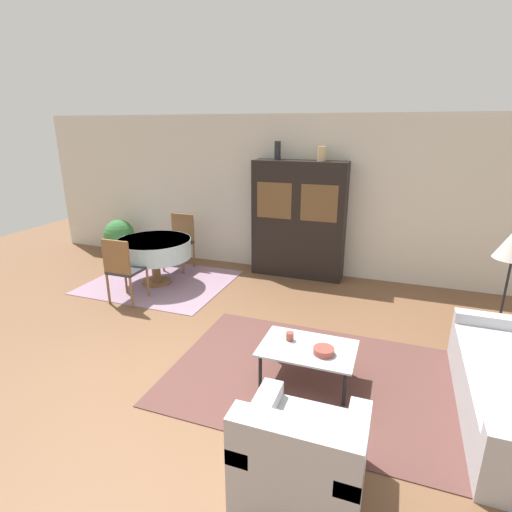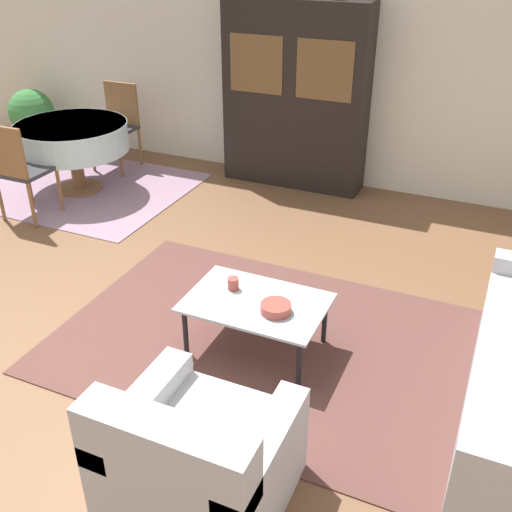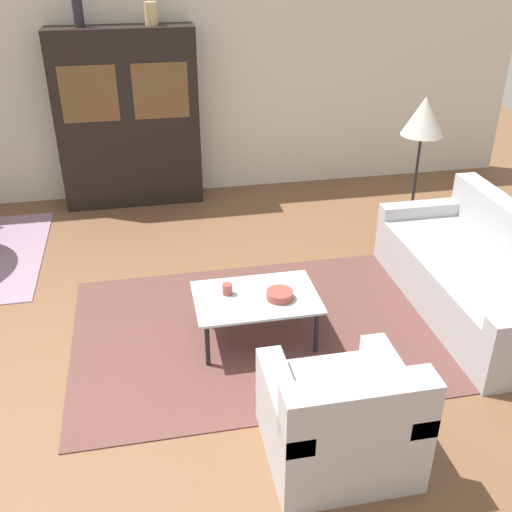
{
  "view_description": "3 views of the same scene",
  "coord_description": "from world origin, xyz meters",
  "px_view_note": "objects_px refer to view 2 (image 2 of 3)",
  "views": [
    {
      "loc": [
        1.82,
        -3.07,
        2.51
      ],
      "look_at": [
        0.2,
        1.4,
        0.95
      ],
      "focal_mm": 28.0,
      "sensor_mm": 36.0,
      "label": 1
    },
    {
      "loc": [
        2.49,
        -2.68,
        2.65
      ],
      "look_at": [
        1.12,
        0.4,
        0.75
      ],
      "focal_mm": 42.0,
      "sensor_mm": 36.0,
      "label": 2
    },
    {
      "loc": [
        0.37,
        -3.38,
        2.86
      ],
      "look_at": [
        1.12,
        0.4,
        0.75
      ],
      "focal_mm": 42.0,
      "sensor_mm": 36.0,
      "label": 3
    }
  ],
  "objects_px": {
    "dining_chair_far": "(118,121)",
    "bowl": "(276,308)",
    "armchair": "(197,461)",
    "cup": "(233,284)",
    "dining_chair_near": "(18,166)",
    "dining_table": "(72,138)",
    "potted_plant": "(32,114)",
    "display_cabinet": "(295,96)",
    "coffee_table": "(256,306)"
  },
  "relations": [
    {
      "from": "cup",
      "to": "bowl",
      "type": "distance_m",
      "value": 0.4
    },
    {
      "from": "cup",
      "to": "potted_plant",
      "type": "bearing_deg",
      "value": 147.78
    },
    {
      "from": "armchair",
      "to": "dining_chair_near",
      "type": "xyz_separation_m",
      "value": [
        -3.22,
        2.27,
        0.26
      ]
    },
    {
      "from": "dining_chair_near",
      "to": "potted_plant",
      "type": "relative_size",
      "value": 1.27
    },
    {
      "from": "cup",
      "to": "display_cabinet",
      "type": "bearing_deg",
      "value": 102.8
    },
    {
      "from": "dining_chair_near",
      "to": "dining_chair_far",
      "type": "distance_m",
      "value": 1.64
    },
    {
      "from": "potted_plant",
      "to": "coffee_table",
      "type": "bearing_deg",
      "value": -31.7
    },
    {
      "from": "coffee_table",
      "to": "potted_plant",
      "type": "height_order",
      "value": "potted_plant"
    },
    {
      "from": "bowl",
      "to": "cup",
      "type": "bearing_deg",
      "value": 159.74
    },
    {
      "from": "display_cabinet",
      "to": "coffee_table",
      "type": "bearing_deg",
      "value": -73.77
    },
    {
      "from": "armchair",
      "to": "potted_plant",
      "type": "bearing_deg",
      "value": 139.26
    },
    {
      "from": "dining_chair_near",
      "to": "armchair",
      "type": "bearing_deg",
      "value": -35.14
    },
    {
      "from": "dining_chair_far",
      "to": "bowl",
      "type": "distance_m",
      "value": 4.12
    },
    {
      "from": "display_cabinet",
      "to": "armchair",
      "type": "bearing_deg",
      "value": -75.26
    },
    {
      "from": "potted_plant",
      "to": "dining_chair_near",
      "type": "bearing_deg",
      "value": -50.62
    },
    {
      "from": "cup",
      "to": "dining_chair_far",
      "type": "bearing_deg",
      "value": 137.37
    },
    {
      "from": "dining_table",
      "to": "dining_chair_far",
      "type": "distance_m",
      "value": 0.82
    },
    {
      "from": "display_cabinet",
      "to": "bowl",
      "type": "relative_size",
      "value": 9.66
    },
    {
      "from": "coffee_table",
      "to": "dining_table",
      "type": "height_order",
      "value": "dining_table"
    },
    {
      "from": "dining_chair_near",
      "to": "cup",
      "type": "relative_size",
      "value": 11.17
    },
    {
      "from": "armchair",
      "to": "cup",
      "type": "height_order",
      "value": "armchair"
    },
    {
      "from": "bowl",
      "to": "potted_plant",
      "type": "bearing_deg",
      "value": 148.68
    },
    {
      "from": "dining_chair_far",
      "to": "potted_plant",
      "type": "bearing_deg",
      "value": -3.84
    },
    {
      "from": "armchair",
      "to": "potted_plant",
      "type": "distance_m",
      "value": 6.13
    },
    {
      "from": "cup",
      "to": "bowl",
      "type": "bearing_deg",
      "value": -20.26
    },
    {
      "from": "armchair",
      "to": "dining_table",
      "type": "height_order",
      "value": "armchair"
    },
    {
      "from": "dining_chair_near",
      "to": "dining_chair_far",
      "type": "xyz_separation_m",
      "value": [
        0.0,
        1.64,
        0.0
      ]
    },
    {
      "from": "dining_table",
      "to": "dining_chair_near",
      "type": "relative_size",
      "value": 1.21
    },
    {
      "from": "dining_table",
      "to": "cup",
      "type": "bearing_deg",
      "value": -31.95
    },
    {
      "from": "bowl",
      "to": "potted_plant",
      "type": "relative_size",
      "value": 0.26
    },
    {
      "from": "dining_table",
      "to": "cup",
      "type": "xyz_separation_m",
      "value": [
        2.76,
        -1.72,
        -0.16
      ]
    },
    {
      "from": "armchair",
      "to": "display_cabinet",
      "type": "xyz_separation_m",
      "value": [
        -1.12,
        4.27,
        0.68
      ]
    },
    {
      "from": "armchair",
      "to": "dining_table",
      "type": "xyz_separation_m",
      "value": [
        -3.22,
        3.08,
        0.3
      ]
    },
    {
      "from": "dining_table",
      "to": "dining_chair_far",
      "type": "xyz_separation_m",
      "value": [
        -0.0,
        0.82,
        -0.04
      ]
    },
    {
      "from": "dining_table",
      "to": "dining_chair_far",
      "type": "bearing_deg",
      "value": 90.0
    },
    {
      "from": "coffee_table",
      "to": "dining_chair_near",
      "type": "relative_size",
      "value": 0.96
    },
    {
      "from": "display_cabinet",
      "to": "dining_chair_near",
      "type": "xyz_separation_m",
      "value": [
        -2.1,
        -2.01,
        -0.42
      ]
    },
    {
      "from": "coffee_table",
      "to": "dining_chair_near",
      "type": "distance_m",
      "value": 3.13
    },
    {
      "from": "dining_table",
      "to": "dining_chair_near",
      "type": "xyz_separation_m",
      "value": [
        -0.0,
        -0.82,
        -0.04
      ]
    },
    {
      "from": "dining_chair_far",
      "to": "bowl",
      "type": "height_order",
      "value": "dining_chair_far"
    },
    {
      "from": "armchair",
      "to": "dining_chair_near",
      "type": "distance_m",
      "value": 3.95
    },
    {
      "from": "coffee_table",
      "to": "dining_chair_near",
      "type": "bearing_deg",
      "value": 161.75
    },
    {
      "from": "cup",
      "to": "potted_plant",
      "type": "relative_size",
      "value": 0.11
    },
    {
      "from": "dining_chair_near",
      "to": "bowl",
      "type": "relative_size",
      "value": 4.82
    },
    {
      "from": "dining_table",
      "to": "dining_chair_near",
      "type": "height_order",
      "value": "dining_chair_near"
    },
    {
      "from": "coffee_table",
      "to": "potted_plant",
      "type": "distance_m",
      "value": 5.15
    },
    {
      "from": "dining_chair_far",
      "to": "cup",
      "type": "bearing_deg",
      "value": 137.37
    },
    {
      "from": "display_cabinet",
      "to": "dining_table",
      "type": "relative_size",
      "value": 1.65
    },
    {
      "from": "display_cabinet",
      "to": "bowl",
      "type": "xyz_separation_m",
      "value": [
        1.04,
        -3.05,
        -0.56
      ]
    },
    {
      "from": "coffee_table",
      "to": "display_cabinet",
      "type": "bearing_deg",
      "value": 106.23
    }
  ]
}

